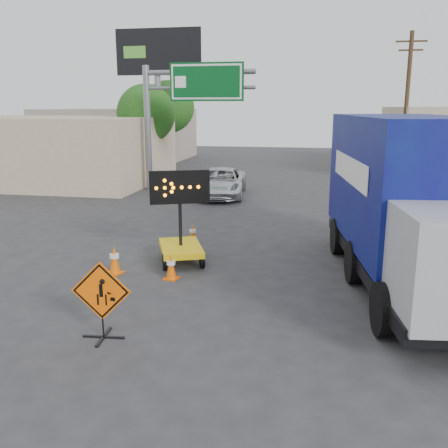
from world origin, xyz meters
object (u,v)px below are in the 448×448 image
(pickup_truck, at_px, (221,182))
(box_truck, at_px, (410,211))
(construction_sign, at_px, (101,298))
(arrow_board, at_px, (181,242))

(pickup_truck, bearing_deg, box_truck, -64.32)
(construction_sign, distance_m, pickup_truck, 16.77)
(construction_sign, bearing_deg, arrow_board, 83.16)
(arrow_board, relative_size, pickup_truck, 0.53)
(construction_sign, height_order, box_truck, box_truck)
(arrow_board, height_order, box_truck, box_truck)
(construction_sign, relative_size, box_truck, 0.17)
(pickup_truck, height_order, box_truck, box_truck)
(arrow_board, distance_m, box_truck, 6.57)
(pickup_truck, relative_size, box_truck, 0.55)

